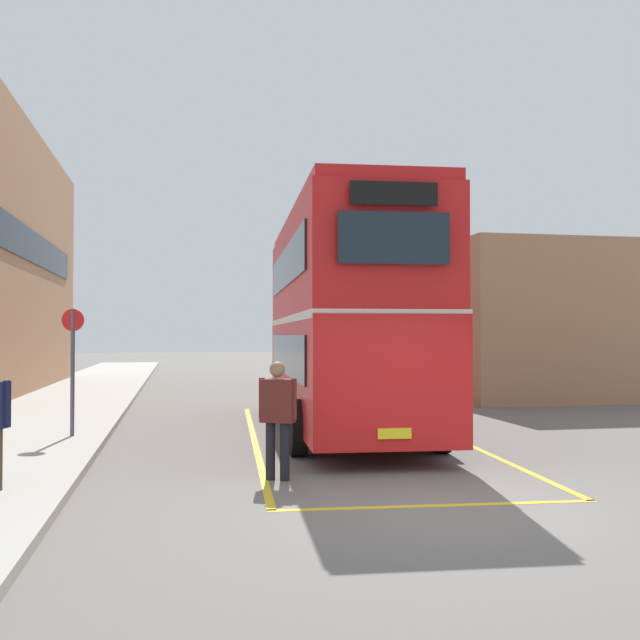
% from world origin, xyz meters
% --- Properties ---
extents(ground_plane, '(135.60, 135.60, 0.00)m').
position_xyz_m(ground_plane, '(0.00, 14.40, 0.00)').
color(ground_plane, '#66605B').
extents(sidewalk_left, '(4.00, 57.60, 0.14)m').
position_xyz_m(sidewalk_left, '(-6.50, 16.80, 0.07)').
color(sidewalk_left, '#A39E93').
rests_on(sidewalk_left, ground).
extents(depot_building_right, '(7.30, 17.18, 5.12)m').
position_xyz_m(depot_building_right, '(9.12, 19.91, 2.56)').
color(depot_building_right, '#AD7A56').
rests_on(depot_building_right, ground).
extents(double_decker_bus, '(3.32, 10.17, 4.75)m').
position_xyz_m(double_decker_bus, '(0.43, 7.13, 2.51)').
color(double_decker_bus, black).
rests_on(double_decker_bus, ground).
extents(single_deck_bus, '(3.54, 9.91, 3.02)m').
position_xyz_m(single_deck_bus, '(3.80, 21.65, 1.64)').
color(single_deck_bus, black).
rests_on(single_deck_bus, ground).
extents(pedestrian_boarding, '(0.54, 0.42, 1.73)m').
position_xyz_m(pedestrian_boarding, '(-1.70, 2.10, 1.01)').
color(pedestrian_boarding, black).
rests_on(pedestrian_boarding, ground).
extents(bus_stop_sign, '(0.44, 0.12, 2.50)m').
position_xyz_m(bus_stop_sign, '(-5.17, 6.50, 1.65)').
color(bus_stop_sign, '#4C4C51').
rests_on(bus_stop_sign, sidewalk_left).
extents(bay_marking_yellow, '(5.00, 12.30, 0.01)m').
position_xyz_m(bay_marking_yellow, '(0.37, 5.24, 0.00)').
color(bay_marking_yellow, gold).
rests_on(bay_marking_yellow, ground).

